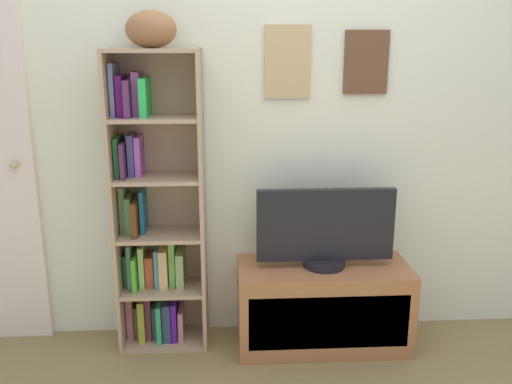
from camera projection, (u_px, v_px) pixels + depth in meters
back_wall at (269, 121)px, 2.90m from camera, size 4.80×0.08×2.41m
bookshelf at (153, 219)px, 2.87m from camera, size 0.47×0.27×1.58m
football at (151, 29)px, 2.59m from camera, size 0.31×0.26×0.18m
tv_stand at (323, 305)px, 2.95m from camera, size 0.92×0.41×0.46m
television at (325, 229)px, 2.84m from camera, size 0.72×0.22×0.43m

